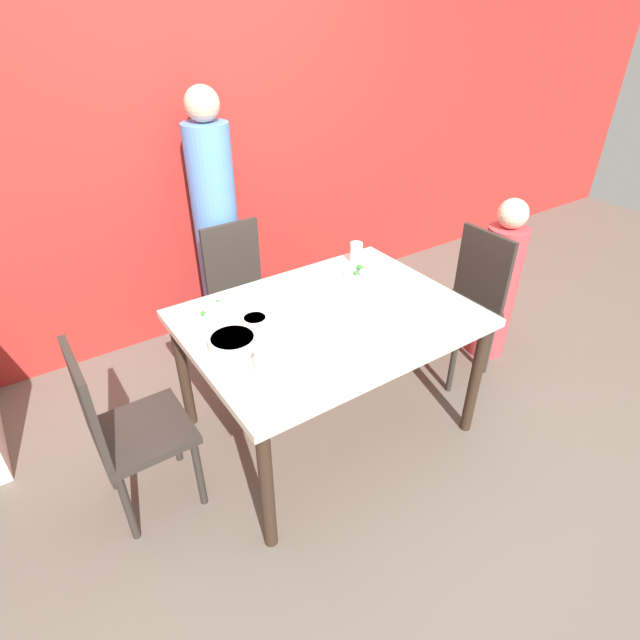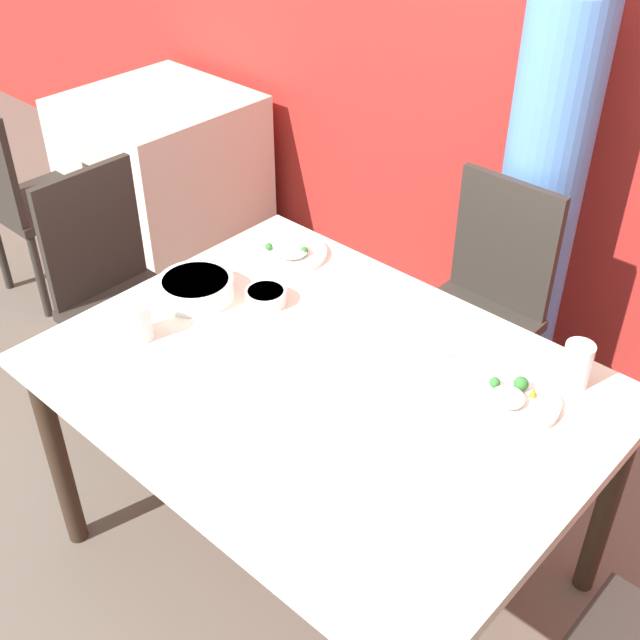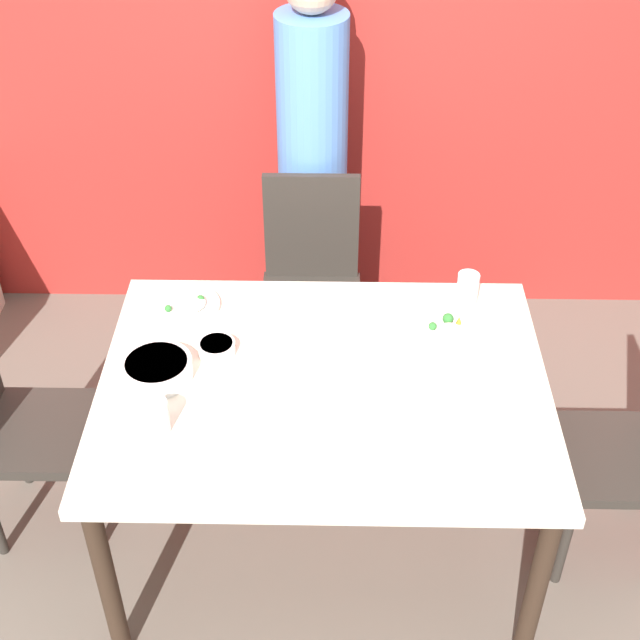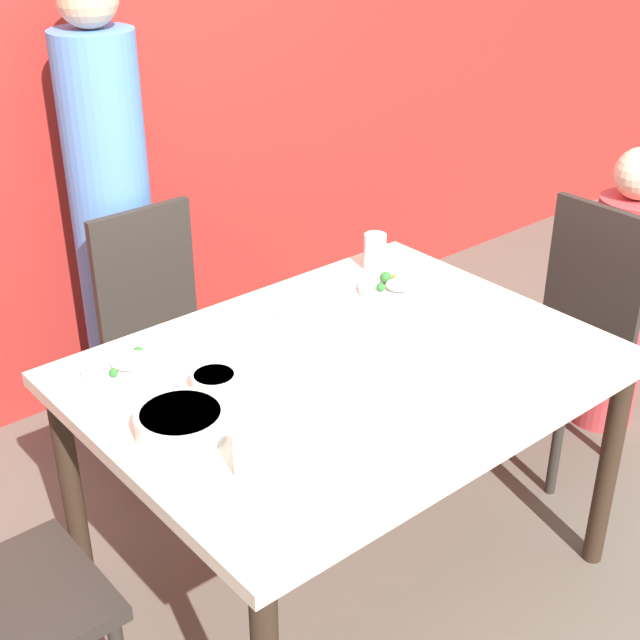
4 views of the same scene
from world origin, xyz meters
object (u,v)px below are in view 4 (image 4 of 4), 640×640
object	(u,v)px
bowl_curry	(181,422)
chair_child_spot	(570,329)
chair_adult_spot	(166,334)
glass_water_tall	(375,251)
plate_rice_adult	(126,364)
person_child	(618,301)
person_adult	(114,228)

from	to	relation	value
bowl_curry	chair_child_spot	bearing A→B (deg)	-0.99
chair_adult_spot	bowl_curry	distance (m)	1.01
glass_water_tall	plate_rice_adult	bearing A→B (deg)	-177.32
chair_adult_spot	glass_water_tall	bearing A→B (deg)	-40.13
chair_adult_spot	plate_rice_adult	world-z (taller)	chair_adult_spot
person_child	bowl_curry	size ratio (longest dim) A/B	4.95
person_child	bowl_curry	xyz separation A→B (m)	(-1.85, 0.03, 0.27)
person_child	plate_rice_adult	world-z (taller)	person_child
person_adult	person_child	distance (m)	1.86
chair_child_spot	chair_adult_spot	bearing A→B (deg)	-128.63
bowl_curry	person_adult	bearing A→B (deg)	68.66
person_adult	plate_rice_adult	bearing A→B (deg)	-116.68
chair_child_spot	person_adult	xyz separation A→B (m)	(-1.10, 1.19, 0.30)
plate_rice_adult	chair_adult_spot	bearing A→B (deg)	51.00
chair_child_spot	person_adult	world-z (taller)	person_adult
person_child	plate_rice_adult	distance (m)	1.86
person_child	plate_rice_adult	size ratio (longest dim) A/B	4.74
person_adult	person_child	world-z (taller)	person_adult
chair_adult_spot	person_child	size ratio (longest dim) A/B	0.84
plate_rice_adult	person_adult	bearing A→B (deg)	63.32
person_adult	chair_child_spot	bearing A→B (deg)	-47.21
person_adult	bowl_curry	size ratio (longest dim) A/B	7.62
person_adult	chair_adult_spot	bearing A→B (deg)	-90.00
bowl_curry	plate_rice_adult	bearing A→B (deg)	82.68
chair_child_spot	glass_water_tall	distance (m)	0.76
person_child	person_adult	bearing A→B (deg)	139.55
person_child	bowl_curry	bearing A→B (deg)	179.17
chair_adult_spot	bowl_curry	xyz separation A→B (m)	(-0.45, -0.85, 0.28)
chair_child_spot	plate_rice_adult	xyz separation A→B (m)	(-1.51, 0.37, 0.26)
chair_child_spot	bowl_curry	size ratio (longest dim) A/B	4.18
chair_adult_spot	glass_water_tall	xyz separation A→B (m)	(0.55, -0.46, 0.31)
chair_adult_spot	plate_rice_adult	distance (m)	0.70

